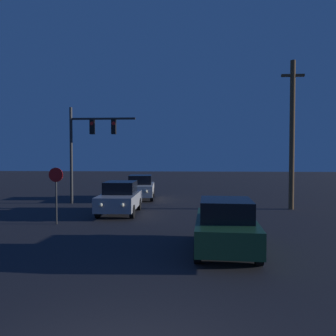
{
  "coord_description": "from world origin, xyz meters",
  "views": [
    {
      "loc": [
        0.93,
        -3.85,
        2.96
      ],
      "look_at": [
        0.0,
        11.29,
        2.42
      ],
      "focal_mm": 35.0,
      "sensor_mm": 36.0,
      "label": 1
    }
  ],
  "objects_px": {
    "stop_sign": "(56,186)",
    "car_far": "(140,187)",
    "car_near": "(226,225)",
    "car_mid": "(120,198)",
    "utility_pole": "(292,133)",
    "traffic_signal_mast": "(87,140)"
  },
  "relations": [
    {
      "from": "stop_sign",
      "to": "car_far",
      "type": "bearing_deg",
      "value": 74.05
    },
    {
      "from": "car_near",
      "to": "car_mid",
      "type": "xyz_separation_m",
      "value": [
        -4.67,
        6.48,
        0.0
      ]
    },
    {
      "from": "utility_pole",
      "to": "car_far",
      "type": "bearing_deg",
      "value": 157.39
    },
    {
      "from": "traffic_signal_mast",
      "to": "car_mid",
      "type": "bearing_deg",
      "value": -51.54
    },
    {
      "from": "car_mid",
      "to": "traffic_signal_mast",
      "type": "height_order",
      "value": "traffic_signal_mast"
    },
    {
      "from": "car_mid",
      "to": "utility_pole",
      "type": "height_order",
      "value": "utility_pole"
    },
    {
      "from": "car_far",
      "to": "utility_pole",
      "type": "xyz_separation_m",
      "value": [
        9.05,
        -3.77,
        3.42
      ]
    },
    {
      "from": "car_far",
      "to": "utility_pole",
      "type": "relative_size",
      "value": 0.5
    },
    {
      "from": "car_mid",
      "to": "stop_sign",
      "type": "height_order",
      "value": "stop_sign"
    },
    {
      "from": "car_near",
      "to": "stop_sign",
      "type": "bearing_deg",
      "value": 155.07
    },
    {
      "from": "utility_pole",
      "to": "traffic_signal_mast",
      "type": "bearing_deg",
      "value": 172.91
    },
    {
      "from": "car_near",
      "to": "car_mid",
      "type": "height_order",
      "value": "same"
    },
    {
      "from": "car_near",
      "to": "utility_pole",
      "type": "xyz_separation_m",
      "value": [
        4.6,
        8.48,
        3.42
      ]
    },
    {
      "from": "car_mid",
      "to": "car_near",
      "type": "bearing_deg",
      "value": 124.68
    },
    {
      "from": "car_mid",
      "to": "stop_sign",
      "type": "relative_size",
      "value": 1.65
    },
    {
      "from": "car_mid",
      "to": "car_far",
      "type": "xyz_separation_m",
      "value": [
        0.22,
        5.78,
        0.0
      ]
    },
    {
      "from": "car_far",
      "to": "utility_pole",
      "type": "distance_m",
      "value": 10.39
    },
    {
      "from": "car_near",
      "to": "stop_sign",
      "type": "xyz_separation_m",
      "value": [
        -6.89,
        3.71,
        0.86
      ]
    },
    {
      "from": "car_far",
      "to": "stop_sign",
      "type": "distance_m",
      "value": 8.92
    },
    {
      "from": "traffic_signal_mast",
      "to": "stop_sign",
      "type": "distance_m",
      "value": 6.7
    },
    {
      "from": "car_mid",
      "to": "car_far",
      "type": "relative_size",
      "value": 0.98
    },
    {
      "from": "traffic_signal_mast",
      "to": "stop_sign",
      "type": "bearing_deg",
      "value": -84.89
    }
  ]
}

